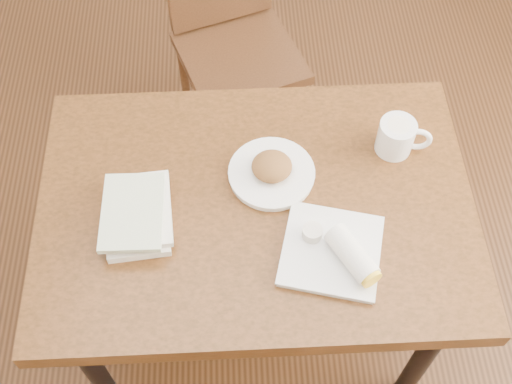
{
  "coord_description": "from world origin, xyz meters",
  "views": [
    {
      "loc": [
        -0.04,
        -0.92,
        2.21
      ],
      "look_at": [
        0.0,
        0.0,
        0.8
      ],
      "focal_mm": 45.0,
      "sensor_mm": 36.0,
      "label": 1
    }
  ],
  "objects_px": {
    "table": "(256,218)",
    "coffee_mug": "(398,136)",
    "book_stack": "(137,214)",
    "plate_scone": "(272,171)",
    "plate_burrito": "(338,252)",
    "chair_far": "(231,27)"
  },
  "relations": [
    {
      "from": "coffee_mug",
      "to": "chair_far",
      "type": "bearing_deg",
      "value": 121.45
    },
    {
      "from": "table",
      "to": "coffee_mug",
      "type": "xyz_separation_m",
      "value": [
        0.4,
        0.16,
        0.14
      ]
    },
    {
      "from": "coffee_mug",
      "to": "book_stack",
      "type": "relative_size",
      "value": 0.6
    },
    {
      "from": "table",
      "to": "book_stack",
      "type": "distance_m",
      "value": 0.34
    },
    {
      "from": "table",
      "to": "coffee_mug",
      "type": "bearing_deg",
      "value": 22.05
    },
    {
      "from": "book_stack",
      "to": "coffee_mug",
      "type": "bearing_deg",
      "value": 15.99
    },
    {
      "from": "chair_far",
      "to": "plate_burrito",
      "type": "relative_size",
      "value": 3.19
    },
    {
      "from": "chair_far",
      "to": "plate_scone",
      "type": "relative_size",
      "value": 3.99
    },
    {
      "from": "plate_burrito",
      "to": "plate_scone",
      "type": "bearing_deg",
      "value": 120.36
    },
    {
      "from": "table",
      "to": "coffee_mug",
      "type": "distance_m",
      "value": 0.45
    },
    {
      "from": "plate_scone",
      "to": "book_stack",
      "type": "distance_m",
      "value": 0.38
    },
    {
      "from": "chair_far",
      "to": "coffee_mug",
      "type": "height_order",
      "value": "chair_far"
    },
    {
      "from": "plate_burrito",
      "to": "coffee_mug",
      "type": "bearing_deg",
      "value": 58.8
    },
    {
      "from": "table",
      "to": "coffee_mug",
      "type": "relative_size",
      "value": 7.75
    },
    {
      "from": "plate_scone",
      "to": "plate_burrito",
      "type": "xyz_separation_m",
      "value": [
        0.15,
        -0.26,
        0.0
      ]
    },
    {
      "from": "plate_burrito",
      "to": "chair_far",
      "type": "bearing_deg",
      "value": 102.94
    },
    {
      "from": "table",
      "to": "plate_scone",
      "type": "xyz_separation_m",
      "value": [
        0.05,
        0.08,
        0.11
      ]
    },
    {
      "from": "chair_far",
      "to": "plate_scone",
      "type": "xyz_separation_m",
      "value": [
        0.1,
        -0.81,
        0.23
      ]
    },
    {
      "from": "table",
      "to": "plate_burrito",
      "type": "height_order",
      "value": "plate_burrito"
    },
    {
      "from": "plate_scone",
      "to": "coffee_mug",
      "type": "height_order",
      "value": "coffee_mug"
    },
    {
      "from": "chair_far",
      "to": "plate_burrito",
      "type": "bearing_deg",
      "value": -77.06
    },
    {
      "from": "chair_far",
      "to": "book_stack",
      "type": "relative_size",
      "value": 3.77
    }
  ]
}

